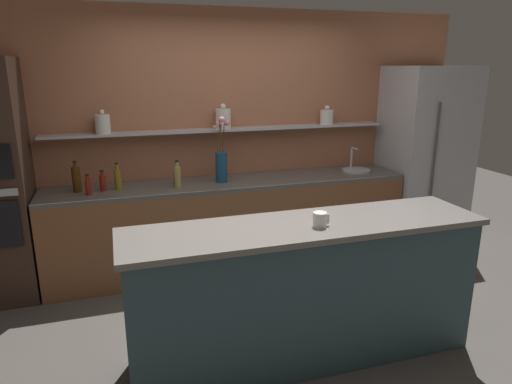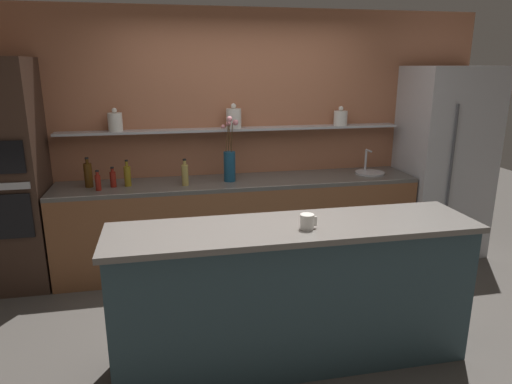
# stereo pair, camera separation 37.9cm
# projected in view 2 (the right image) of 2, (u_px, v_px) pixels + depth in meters

# --- Properties ---
(ground_plane) EXTENTS (12.00, 12.00, 0.00)m
(ground_plane) POSITION_uv_depth(u_px,v_px,m) (277.00, 326.00, 3.71)
(ground_plane) COLOR #4C4742
(back_wall_unit) EXTENTS (5.20, 0.28, 2.60)m
(back_wall_unit) POSITION_uv_depth(u_px,v_px,m) (241.00, 137.00, 4.86)
(back_wall_unit) COLOR #A86647
(back_wall_unit) RESTS_ON ground_plane
(back_counter_unit) EXTENTS (3.62, 0.62, 0.92)m
(back_counter_unit) POSITION_uv_depth(u_px,v_px,m) (240.00, 223.00, 4.73)
(back_counter_unit) COLOR brown
(back_counter_unit) RESTS_ON ground_plane
(island_counter) EXTENTS (2.49, 0.61, 1.02)m
(island_counter) POSITION_uv_depth(u_px,v_px,m) (293.00, 294.00, 3.16)
(island_counter) COLOR #334C56
(island_counter) RESTS_ON ground_plane
(refrigerator) EXTENTS (0.86, 0.73, 2.04)m
(refrigerator) POSITION_uv_depth(u_px,v_px,m) (443.00, 162.00, 4.99)
(refrigerator) COLOR #B7B7BC
(refrigerator) RESTS_ON ground_plane
(oven_tower) EXTENTS (0.68, 0.64, 2.11)m
(oven_tower) POSITION_uv_depth(u_px,v_px,m) (4.00, 178.00, 4.15)
(oven_tower) COLOR #3D281E
(oven_tower) RESTS_ON ground_plane
(flower_vase) EXTENTS (0.17, 0.17, 0.65)m
(flower_vase) POSITION_uv_depth(u_px,v_px,m) (230.00, 161.00, 4.52)
(flower_vase) COLOR navy
(flower_vase) RESTS_ON back_counter_unit
(sink_fixture) EXTENTS (0.31, 0.31, 0.25)m
(sink_fixture) POSITION_uv_depth(u_px,v_px,m) (369.00, 171.00, 4.89)
(sink_fixture) COLOR #B7B7BC
(sink_fixture) RESTS_ON back_counter_unit
(bottle_oil_0) EXTENTS (0.06, 0.06, 0.26)m
(bottle_oil_0) POSITION_uv_depth(u_px,v_px,m) (127.00, 176.00, 4.36)
(bottle_oil_0) COLOR olive
(bottle_oil_0) RESTS_ON back_counter_unit
(bottle_sauce_1) EXTENTS (0.06, 0.06, 0.20)m
(bottle_sauce_1) POSITION_uv_depth(u_px,v_px,m) (113.00, 179.00, 4.34)
(bottle_sauce_1) COLOR maroon
(bottle_sauce_1) RESTS_ON back_counter_unit
(bottle_spirit_2) EXTENTS (0.08, 0.08, 0.29)m
(bottle_spirit_2) POSITION_uv_depth(u_px,v_px,m) (88.00, 175.00, 4.32)
(bottle_spirit_2) COLOR #4C2D0C
(bottle_spirit_2) RESTS_ON back_counter_unit
(bottle_sauce_3) EXTENTS (0.05, 0.05, 0.17)m
(bottle_sauce_3) POSITION_uv_depth(u_px,v_px,m) (185.00, 175.00, 4.52)
(bottle_sauce_3) COLOR black
(bottle_sauce_3) RESTS_ON back_counter_unit
(bottle_spirit_4) EXTENTS (0.06, 0.06, 0.26)m
(bottle_spirit_4) POSITION_uv_depth(u_px,v_px,m) (185.00, 174.00, 4.39)
(bottle_spirit_4) COLOR tan
(bottle_spirit_4) RESTS_ON back_counter_unit
(bottle_sauce_5) EXTENTS (0.05, 0.05, 0.19)m
(bottle_sauce_5) POSITION_uv_depth(u_px,v_px,m) (98.00, 182.00, 4.21)
(bottle_sauce_5) COLOR maroon
(bottle_sauce_5) RESTS_ON back_counter_unit
(coffee_mug) EXTENTS (0.11, 0.09, 0.10)m
(coffee_mug) POSITION_uv_depth(u_px,v_px,m) (307.00, 222.00, 2.94)
(coffee_mug) COLOR silver
(coffee_mug) RESTS_ON island_counter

